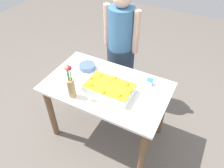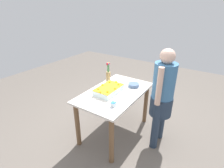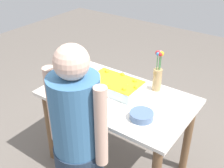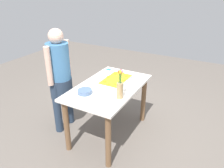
{
  "view_description": "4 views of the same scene",
  "coord_description": "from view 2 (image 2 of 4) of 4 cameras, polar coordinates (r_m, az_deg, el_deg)",
  "views": [
    {
      "loc": [
        0.81,
        -1.42,
        2.24
      ],
      "look_at": [
        0.05,
        0.02,
        0.79
      ],
      "focal_mm": 35.0,
      "sensor_mm": 36.0,
      "label": 1
    },
    {
      "loc": [
        2.01,
        1.28,
        2.0
      ],
      "look_at": [
        -0.03,
        -0.07,
        0.87
      ],
      "focal_mm": 28.0,
      "sensor_mm": 36.0,
      "label": 2
    },
    {
      "loc": [
        -1.12,
        1.63,
        2.03
      ],
      "look_at": [
        0.06,
        -0.0,
        0.86
      ],
      "focal_mm": 45.0,
      "sensor_mm": 36.0,
      "label": 3
    },
    {
      "loc": [
        -2.26,
        -1.29,
        2.03
      ],
      "look_at": [
        -0.01,
        -0.05,
        0.81
      ],
      "focal_mm": 35.0,
      "sensor_mm": 36.0,
      "label": 4
    }
  ],
  "objects": [
    {
      "name": "ground_plane",
      "position": [
        3.11,
        0.86,
        -15.18
      ],
      "size": [
        8.0,
        8.0,
        0.0
      ],
      "primitive_type": "plane",
      "color": "#645C54"
    },
    {
      "name": "sheet_cake",
      "position": [
        2.64,
        -1.08,
        -1.85
      ],
      "size": [
        0.46,
        0.28,
        0.11
      ],
      "color": "white",
      "rests_on": "dining_table"
    },
    {
      "name": "person_standing",
      "position": [
        2.53,
        16.16,
        -3.09
      ],
      "size": [
        0.45,
        0.31,
        1.49
      ],
      "rotation": [
        0.0,
        0.0,
        -1.57
      ],
      "color": "#263549",
      "rests_on": "ground_plane"
    },
    {
      "name": "serving_plate_with_slice",
      "position": [
        2.29,
        0.43,
        -7.11
      ],
      "size": [
        0.18,
        0.18,
        0.07
      ],
      "color": "white",
      "rests_on": "dining_table"
    },
    {
      "name": "flower_vase",
      "position": [
        2.92,
        -1.23,
        3.07
      ],
      "size": [
        0.08,
        0.08,
        0.36
      ],
      "color": "tan",
      "rests_on": "dining_table"
    },
    {
      "name": "dining_table",
      "position": [
        2.75,
        0.94,
        -5.21
      ],
      "size": [
        1.25,
        0.75,
        0.77
      ],
      "color": "white",
      "rests_on": "ground_plane"
    },
    {
      "name": "cake_knife",
      "position": [
        3.06,
        3.57,
        1.12
      ],
      "size": [
        0.16,
        0.17,
        0.0
      ],
      "primitive_type": "cube",
      "rotation": [
        0.0,
        0.0,
        3.94
      ],
      "color": "silver",
      "rests_on": "dining_table"
    },
    {
      "name": "fruit_bowl",
      "position": [
        2.86,
        7.09,
        -0.33
      ],
      "size": [
        0.18,
        0.18,
        0.05
      ],
      "primitive_type": "cylinder",
      "color": "slate",
      "rests_on": "dining_table"
    }
  ]
}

